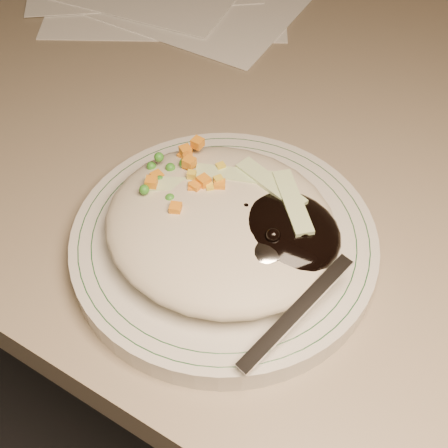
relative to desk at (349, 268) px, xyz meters
The scene contains 4 objects.
desk is the anchor object (origin of this frame).
plate 0.29m from the desk, 108.25° to the right, with size 0.26×0.26×0.02m, color silver.
plate_rim 0.30m from the desk, 108.25° to the right, with size 0.24×0.24×0.00m.
meal 0.31m from the desk, 107.01° to the right, with size 0.21×0.19×0.05m.
Camera 1 is at (0.11, 0.91, 1.16)m, focal length 50.00 mm.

